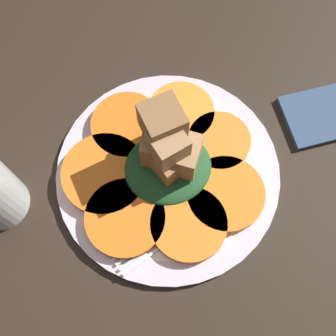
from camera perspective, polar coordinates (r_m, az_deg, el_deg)
name	(u,v)px	position (r cm, az deg, el deg)	size (l,w,h in cm)	color
table_slab	(168,177)	(51.82, 0.00, -1.21)	(120.00, 120.00, 2.00)	black
plate	(168,173)	(50.39, 0.00, -0.63)	(26.61, 26.61, 1.05)	silver
carrot_slice_0	(127,125)	(51.77, -5.58, 5.75)	(8.75, 8.75, 1.25)	orange
carrot_slice_1	(104,174)	(49.61, -8.60, -0.80)	(9.98, 9.98, 1.25)	orange
carrot_slice_2	(125,218)	(47.76, -5.82, -6.77)	(9.07, 9.07, 1.25)	orange
carrot_slice_3	(189,224)	(47.42, 2.81, -7.61)	(8.63, 8.63, 1.25)	orange
carrot_slice_4	(225,194)	(48.72, 7.78, -3.51)	(8.99, 8.99, 1.25)	orange
carrot_slice_5	(219,141)	(50.98, 6.90, 3.59)	(7.55, 7.55, 1.25)	orange
carrot_slice_6	(181,113)	(52.35, 1.74, 7.48)	(8.25, 8.25, 1.25)	orange
center_pile	(168,153)	(46.46, 0.05, 2.10)	(10.18, 9.53, 10.46)	#1E4723
fork	(186,217)	(48.03, 2.39, -6.67)	(18.94, 9.02, 0.40)	silver
napkin	(333,112)	(57.78, 21.41, 7.02)	(12.39, 7.43, 0.80)	#334766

